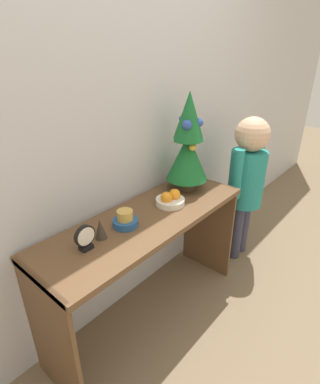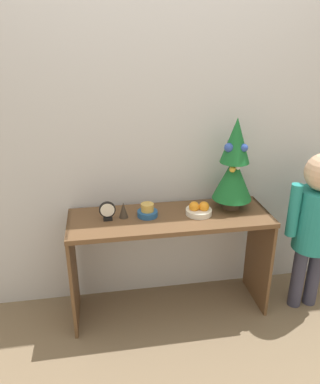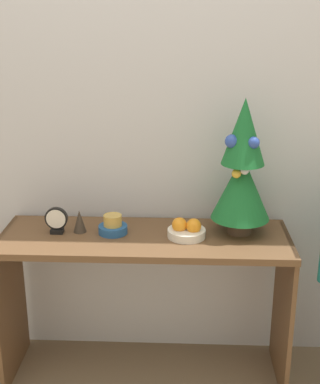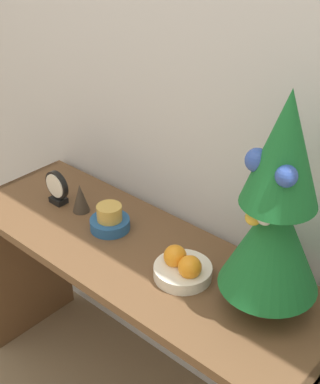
{
  "view_description": "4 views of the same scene",
  "coord_description": "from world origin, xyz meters",
  "px_view_note": "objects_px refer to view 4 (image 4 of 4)",
  "views": [
    {
      "loc": [
        -1.01,
        -0.74,
        1.53
      ],
      "look_at": [
        0.06,
        0.18,
        0.85
      ],
      "focal_mm": 28.0,
      "sensor_mm": 36.0,
      "label": 1
    },
    {
      "loc": [
        -0.41,
        -1.87,
        1.78
      ],
      "look_at": [
        -0.07,
        0.21,
        0.89
      ],
      "focal_mm": 35.0,
      "sensor_mm": 36.0,
      "label": 2
    },
    {
      "loc": [
        0.16,
        -1.95,
        1.66
      ],
      "look_at": [
        0.07,
        0.21,
        0.93
      ],
      "focal_mm": 50.0,
      "sensor_mm": 36.0,
      "label": 3
    },
    {
      "loc": [
        0.93,
        -0.71,
        1.71
      ],
      "look_at": [
        0.06,
        0.25,
        0.93
      ],
      "focal_mm": 50.0,
      "sensor_mm": 36.0,
      "label": 4
    }
  ],
  "objects_px": {
    "desk_clock": "(57,188)",
    "mini_tree": "(276,211)",
    "fruit_bowl": "(183,268)",
    "figurine": "(80,198)",
    "singing_bowl": "(110,220)"
  },
  "relations": [
    {
      "from": "desk_clock",
      "to": "figurine",
      "type": "bearing_deg",
      "value": 10.92
    },
    {
      "from": "desk_clock",
      "to": "mini_tree",
      "type": "bearing_deg",
      "value": 2.94
    },
    {
      "from": "desk_clock",
      "to": "singing_bowl",
      "type": "bearing_deg",
      "value": 2.52
    },
    {
      "from": "mini_tree",
      "to": "desk_clock",
      "type": "relative_size",
      "value": 4.97
    },
    {
      "from": "fruit_bowl",
      "to": "desk_clock",
      "type": "relative_size",
      "value": 1.37
    },
    {
      "from": "singing_bowl",
      "to": "figurine",
      "type": "xyz_separation_m",
      "value": [
        -0.15,
        0.01,
        0.02
      ]
    },
    {
      "from": "mini_tree",
      "to": "singing_bowl",
      "type": "relative_size",
      "value": 4.68
    },
    {
      "from": "fruit_bowl",
      "to": "singing_bowl",
      "type": "bearing_deg",
      "value": 175.11
    },
    {
      "from": "singing_bowl",
      "to": "figurine",
      "type": "relative_size",
      "value": 1.26
    },
    {
      "from": "singing_bowl",
      "to": "desk_clock",
      "type": "bearing_deg",
      "value": -177.48
    },
    {
      "from": "fruit_bowl",
      "to": "figurine",
      "type": "height_order",
      "value": "figurine"
    },
    {
      "from": "singing_bowl",
      "to": "figurine",
      "type": "bearing_deg",
      "value": 176.88
    },
    {
      "from": "mini_tree",
      "to": "singing_bowl",
      "type": "bearing_deg",
      "value": -176.88
    },
    {
      "from": "desk_clock",
      "to": "figurine",
      "type": "distance_m",
      "value": 0.1
    },
    {
      "from": "mini_tree",
      "to": "fruit_bowl",
      "type": "xyz_separation_m",
      "value": [
        -0.23,
        -0.06,
        -0.26
      ]
    }
  ]
}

